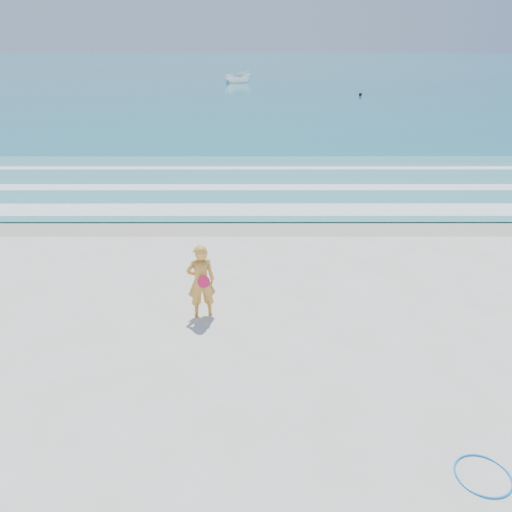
{
  "coord_description": "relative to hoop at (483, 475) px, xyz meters",
  "views": [
    {
      "loc": [
        0.5,
        -6.78,
        5.75
      ],
      "look_at": [
        0.51,
        4.0,
        1.0
      ],
      "focal_mm": 35.0,
      "sensor_mm": 36.0,
      "label": 1
    }
  ],
  "objects": [
    {
      "name": "ground",
      "position": [
        -3.74,
        1.54,
        -0.01
      ],
      "size": [
        400.0,
        400.0,
        0.0
      ],
      "primitive_type": "plane",
      "color": "silver",
      "rests_on": "ground"
    },
    {
      "name": "wet_sand",
      "position": [
        -3.74,
        10.54,
        -0.01
      ],
      "size": [
        400.0,
        2.4,
        0.0
      ],
      "primitive_type": "cube",
      "color": "#B2A893",
      "rests_on": "ground"
    },
    {
      "name": "ocean",
      "position": [
        -3.74,
        106.54,
        0.01
      ],
      "size": [
        400.0,
        190.0,
        0.04
      ],
      "primitive_type": "cube",
      "color": "#19727F",
      "rests_on": "ground"
    },
    {
      "name": "shallow",
      "position": [
        -3.74,
        15.54,
        0.03
      ],
      "size": [
        400.0,
        10.0,
        0.01
      ],
      "primitive_type": "cube",
      "color": "#59B7AD",
      "rests_on": "ocean"
    },
    {
      "name": "foam_near",
      "position": [
        -3.74,
        11.84,
        0.04
      ],
      "size": [
        400.0,
        1.4,
        0.01
      ],
      "primitive_type": "cube",
      "color": "white",
      "rests_on": "shallow"
    },
    {
      "name": "foam_mid",
      "position": [
        -3.74,
        14.74,
        0.04
      ],
      "size": [
        400.0,
        0.9,
        0.01
      ],
      "primitive_type": "cube",
      "color": "white",
      "rests_on": "shallow"
    },
    {
      "name": "foam_far",
      "position": [
        -3.74,
        18.04,
        0.04
      ],
      "size": [
        400.0,
        0.6,
        0.01
      ],
      "primitive_type": "cube",
      "color": "white",
      "rests_on": "shallow"
    },
    {
      "name": "hoop",
      "position": [
        0.0,
        0.0,
        0.0
      ],
      "size": [
        1.01,
        1.01,
        0.03
      ],
      "primitive_type": "torus",
      "rotation": [
        0.0,
        0.0,
        -0.34
      ],
      "color": "#0D88EF",
      "rests_on": "ground"
    },
    {
      "name": "boat",
      "position": [
        -5.58,
        65.59,
        0.8
      ],
      "size": [
        4.27,
        3.04,
        1.55
      ],
      "primitive_type": "imported",
      "rotation": [
        0.0,
        0.0,
        2.0
      ],
      "color": "white",
      "rests_on": "ocean"
    },
    {
      "name": "buoy",
      "position": [
        7.73,
        49.31,
        0.2
      ],
      "size": [
        0.36,
        0.36,
        0.36
      ],
      "primitive_type": "sphere",
      "color": "black",
      "rests_on": "ocean"
    },
    {
      "name": "woman",
      "position": [
        -4.44,
        4.5,
        0.84
      ],
      "size": [
        0.7,
        0.54,
        1.71
      ],
      "color": "gold",
      "rests_on": "ground"
    }
  ]
}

